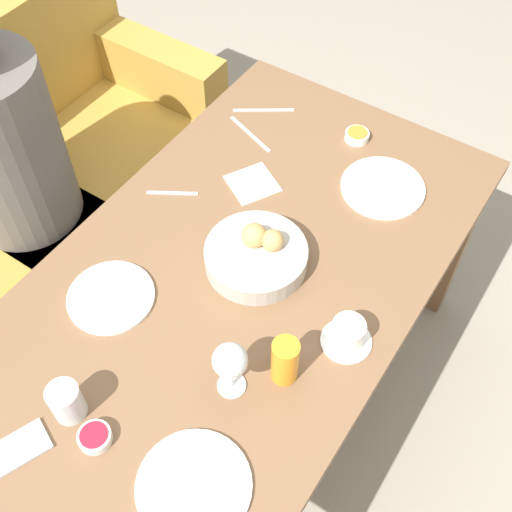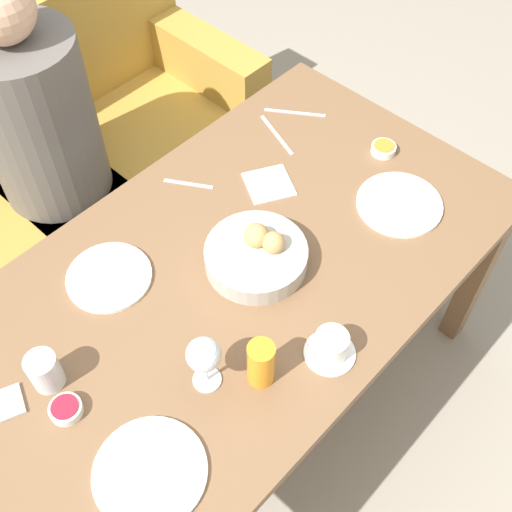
# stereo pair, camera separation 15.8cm
# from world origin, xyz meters

# --- Properties ---
(ground_plane) EXTENTS (10.00, 10.00, 0.00)m
(ground_plane) POSITION_xyz_m (0.00, 0.00, 0.00)
(ground_plane) COLOR gray
(dining_table) EXTENTS (1.53, 0.86, 0.71)m
(dining_table) POSITION_xyz_m (0.00, 0.00, 0.63)
(dining_table) COLOR brown
(dining_table) RESTS_ON ground_plane
(couch) EXTENTS (1.85, 0.70, 0.88)m
(couch) POSITION_xyz_m (-0.12, 0.99, 0.31)
(couch) COLOR #B28938
(couch) RESTS_ON ground_plane
(seated_person) EXTENTS (0.35, 0.46, 1.18)m
(seated_person) POSITION_xyz_m (0.01, 0.83, 0.50)
(seated_person) COLOR #23232D
(seated_person) RESTS_ON ground_plane
(bread_basket) EXTENTS (0.26, 0.26, 0.11)m
(bread_basket) POSITION_xyz_m (0.07, -0.02, 0.75)
(bread_basket) COLOR #B2ADA3
(bread_basket) RESTS_ON dining_table
(plate_near_left) EXTENTS (0.23, 0.23, 0.01)m
(plate_near_left) POSITION_xyz_m (-0.47, -0.23, 0.72)
(plate_near_left) COLOR white
(plate_near_left) RESTS_ON dining_table
(plate_near_right) EXTENTS (0.23, 0.23, 0.01)m
(plate_near_right) POSITION_xyz_m (0.47, -0.17, 0.72)
(plate_near_right) COLOR white
(plate_near_right) RESTS_ON dining_table
(plate_far_center) EXTENTS (0.21, 0.21, 0.01)m
(plate_far_center) POSITION_xyz_m (-0.22, 0.21, 0.72)
(plate_far_center) COLOR white
(plate_far_center) RESTS_ON dining_table
(juice_glass) EXTENTS (0.06, 0.06, 0.13)m
(juice_glass) POSITION_xyz_m (-0.16, -0.25, 0.78)
(juice_glass) COLOR orange
(juice_glass) RESTS_ON dining_table
(water_tumbler) EXTENTS (0.07, 0.07, 0.09)m
(water_tumbler) POSITION_xyz_m (-0.48, 0.09, 0.76)
(water_tumbler) COLOR silver
(water_tumbler) RESTS_ON dining_table
(wine_glass) EXTENTS (0.08, 0.08, 0.16)m
(wine_glass) POSITION_xyz_m (-0.25, -0.17, 0.83)
(wine_glass) COLOR silver
(wine_glass) RESTS_ON dining_table
(coffee_cup) EXTENTS (0.12, 0.12, 0.07)m
(coffee_cup) POSITION_xyz_m (-0.01, -0.32, 0.75)
(coffee_cup) COLOR white
(coffee_cup) RESTS_ON dining_table
(jam_bowl_berry) EXTENTS (0.07, 0.07, 0.03)m
(jam_bowl_berry) POSITION_xyz_m (-0.50, -0.00, 0.73)
(jam_bowl_berry) COLOR white
(jam_bowl_berry) RESTS_ON dining_table
(jam_bowl_honey) EXTENTS (0.07, 0.07, 0.03)m
(jam_bowl_honey) POSITION_xyz_m (0.60, -0.02, 0.73)
(jam_bowl_honey) COLOR white
(jam_bowl_honey) RESTS_ON dining_table
(fork_silver) EXTENTS (0.11, 0.16, 0.00)m
(fork_silver) POSITION_xyz_m (0.56, 0.28, 0.71)
(fork_silver) COLOR #B7B7BC
(fork_silver) RESTS_ON dining_table
(knife_silver) EXTENTS (0.07, 0.18, 0.00)m
(knife_silver) POSITION_xyz_m (0.45, 0.25, 0.71)
(knife_silver) COLOR #B7B7BC
(knife_silver) RESTS_ON dining_table
(spoon_coffee) EXTENTS (0.08, 0.13, 0.00)m
(spoon_coffee) POSITION_xyz_m (0.13, 0.30, 0.71)
(spoon_coffee) COLOR #B7B7BC
(spoon_coffee) RESTS_ON dining_table
(napkin) EXTENTS (0.17, 0.17, 0.00)m
(napkin) POSITION_xyz_m (0.28, 0.13, 0.72)
(napkin) COLOR silver
(napkin) RESTS_ON dining_table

